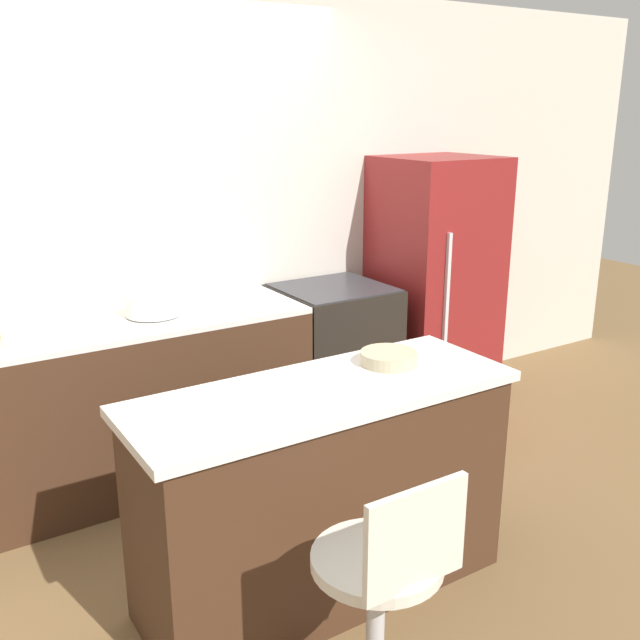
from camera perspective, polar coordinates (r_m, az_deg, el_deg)
ground_plane at (r=3.87m, az=-10.03°, el=-13.82°), size 14.00×14.00×0.00m
wall_back at (r=4.02m, az=-14.62°, el=6.87°), size 8.00×0.06×2.60m
back_counter at (r=3.86m, az=-16.62°, el=-6.82°), size 2.11×0.61×0.92m
kitchen_island at (r=2.96m, az=0.25°, el=-13.58°), size 1.56×0.57×0.91m
oven_range at (r=4.39m, az=1.05°, el=-3.16°), size 0.65×0.62×0.92m
refrigerator at (r=4.73m, az=9.10°, el=2.75°), size 0.69×0.67×1.65m
stool_chair at (r=2.41m, az=4.99°, el=-21.72°), size 0.42×0.42×0.93m
mixing_bowl at (r=3.77m, az=-13.22°, el=1.22°), size 0.28×0.28×0.11m
fruit_bowl at (r=3.01m, az=5.51°, el=-3.03°), size 0.24×0.24×0.05m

